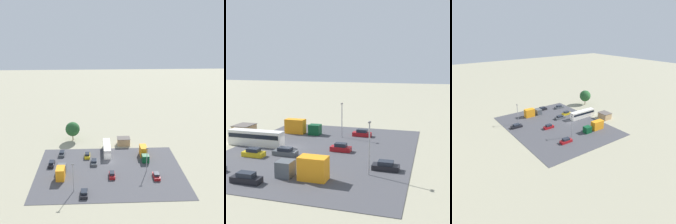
{
  "view_description": "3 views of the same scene",
  "coord_description": "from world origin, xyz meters",
  "views": [
    {
      "loc": [
        3.71,
        95.24,
        46.05
      ],
      "look_at": [
        0.17,
        23.83,
        24.67
      ],
      "focal_mm": 50.0,
      "sensor_mm": 36.0,
      "label": 1
    },
    {
      "loc": [
        55.88,
        27.12,
        17.39
      ],
      "look_at": [
        0.49,
        10.16,
        7.98
      ],
      "focal_mm": 50.0,
      "sensor_mm": 36.0,
      "label": 2
    },
    {
      "loc": [
        -67.46,
        51.22,
        36.82
      ],
      "look_at": [
        -0.74,
        3.12,
        5.41
      ],
      "focal_mm": 35.0,
      "sensor_mm": 36.0,
      "label": 3
    }
  ],
  "objects": [
    {
      "name": "light_pole_lot_edge",
      "position": [
        10.57,
        18.22,
        4.71
      ],
      "size": [
        0.9,
        0.28,
        8.4
      ],
      "color": "gray",
      "rests_on": "ground"
    },
    {
      "name": "shed_building",
      "position": [
        -6.14,
        -14.91,
        1.39
      ],
      "size": [
        4.86,
        4.08,
        2.76
      ],
      "color": "tan",
      "rests_on": "ground"
    },
    {
      "name": "bus",
      "position": [
        0.43,
        -7.73,
        1.78
      ],
      "size": [
        2.51,
        12.0,
        3.16
      ],
      "color": "silver",
      "rests_on": "ground"
    },
    {
      "name": "parked_car_1",
      "position": [
        7.56,
        20.38,
        0.71
      ],
      "size": [
        2.0,
        4.35,
        1.51
      ],
      "color": "black",
      "rests_on": "ground"
    },
    {
      "name": "parked_car_5",
      "position": [
        7.34,
        -4.05,
        0.72
      ],
      "size": [
        1.87,
        4.1,
        1.54
      ],
      "color": "gold",
      "rests_on": "ground"
    },
    {
      "name": "parked_car_0",
      "position": [
        -0.51,
        10.41,
        0.76
      ],
      "size": [
        1.75,
        4.03,
        1.63
      ],
      "rotation": [
        0.0,
        0.0,
        3.14
      ],
      "color": "maroon",
      "rests_on": "ground"
    },
    {
      "name": "tree_near_shed",
      "position": [
        13.45,
        -20.51,
        4.61
      ],
      "size": [
        5.61,
        5.61,
        7.42
      ],
      "color": "brown",
      "rests_on": "ground"
    },
    {
      "name": "light_pole_lot_centre",
      "position": [
        -11.47,
        7.44,
        4.48
      ],
      "size": [
        0.9,
        0.28,
        7.95
      ],
      "color": "gray",
      "rests_on": "ground"
    },
    {
      "name": "ground_plane",
      "position": [
        0.0,
        0.0,
        0.0
      ],
      "size": [
        400.0,
        400.0,
        0.0
      ],
      "primitive_type": "plane",
      "color": "gray"
    },
    {
      "name": "parked_car_6",
      "position": [
        4.98,
        1.21,
        0.7
      ],
      "size": [
        1.99,
        4.54,
        1.48
      ],
      "rotation": [
        0.0,
        0.0,
        3.14
      ],
      "color": "#4C5156",
      "rests_on": "ground"
    },
    {
      "name": "parked_truck_0",
      "position": [
        14.92,
        9.48,
        1.7
      ],
      "size": [
        2.49,
        7.89,
        3.54
      ],
      "rotation": [
        0.0,
        0.0,
        3.14
      ],
      "color": "#4C5156",
      "rests_on": "ground"
    },
    {
      "name": "parking_lot_surface",
      "position": [
        0.0,
        6.56,
        0.04
      ],
      "size": [
        45.86,
        35.66,
        0.08
      ],
      "color": "#424247",
      "rests_on": "ground"
    },
    {
      "name": "parked_truck_1",
      "position": [
        -12.2,
        -3.16,
        1.67
      ],
      "size": [
        2.31,
        8.85,
        3.47
      ],
      "color": "#0C4723",
      "rests_on": "ground"
    },
    {
      "name": "parked_car_4",
      "position": [
        18.81,
        1.91,
        0.74
      ],
      "size": [
        1.75,
        4.56,
        1.58
      ],
      "color": "black",
      "rests_on": "ground"
    },
    {
      "name": "parked_car_2",
      "position": [
        -13.82,
        11.66,
        0.77
      ],
      "size": [
        1.82,
        4.34,
        1.65
      ],
      "rotation": [
        0.0,
        0.0,
        3.14
      ],
      "color": "maroon",
      "rests_on": "ground"
    },
    {
      "name": "parked_car_3",
      "position": [
        16.27,
        -6.06,
        0.7
      ],
      "size": [
        1.9,
        4.31,
        1.49
      ],
      "rotation": [
        0.0,
        0.0,
        3.14
      ],
      "color": "#4C5156",
      "rests_on": "ground"
    }
  ]
}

